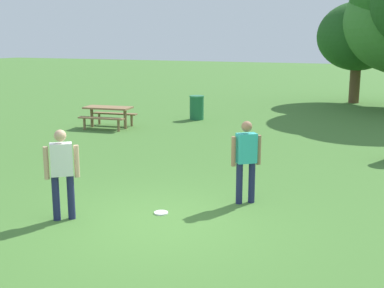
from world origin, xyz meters
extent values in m
plane|color=#447530|center=(0.00, 0.00, 0.00)|extent=(120.00, 120.00, 0.00)
cylinder|color=#1E234C|center=(-1.79, -0.61, 0.41)|extent=(0.13, 0.13, 0.82)
cylinder|color=#1E234C|center=(-1.59, -0.44, 0.41)|extent=(0.13, 0.13, 0.82)
cube|color=white|center=(-1.69, -0.53, 1.11)|extent=(0.43, 0.41, 0.58)
sphere|color=tan|center=(-1.69, -0.53, 1.53)|extent=(0.21, 0.21, 0.21)
cylinder|color=tan|center=(-1.88, -0.69, 1.06)|extent=(0.09, 0.09, 0.58)
cylinder|color=tan|center=(-1.49, -0.36, 1.06)|extent=(0.09, 0.09, 0.58)
cylinder|color=#1E234C|center=(1.08, 1.78, 0.41)|extent=(0.13, 0.13, 0.82)
cylinder|color=#1E234C|center=(0.88, 1.61, 0.41)|extent=(0.13, 0.13, 0.82)
cube|color=#33B2AD|center=(0.98, 1.69, 1.11)|extent=(0.43, 0.41, 0.58)
sphere|color=#9E7051|center=(0.98, 1.69, 1.53)|extent=(0.21, 0.21, 0.21)
cylinder|color=#9E7051|center=(1.18, 1.86, 1.06)|extent=(0.09, 0.09, 0.58)
cylinder|color=#9E7051|center=(0.78, 1.53, 1.06)|extent=(0.09, 0.09, 0.58)
cylinder|color=white|center=(-0.25, 0.46, 0.01)|extent=(0.26, 0.26, 0.03)
cube|color=olive|center=(-6.27, 7.75, 0.74)|extent=(1.79, 0.99, 0.06)
cube|color=olive|center=(-6.19, 7.17, 0.44)|extent=(1.72, 0.50, 0.05)
cube|color=olive|center=(-6.35, 8.32, 0.44)|extent=(1.72, 0.50, 0.05)
cylinder|color=olive|center=(-6.93, 7.65, 0.35)|extent=(0.11, 0.11, 0.71)
cylinder|color=olive|center=(-6.85, 7.08, 0.21)|extent=(0.09, 0.09, 0.41)
cylinder|color=olive|center=(-7.01, 8.23, 0.21)|extent=(0.09, 0.09, 0.41)
cylinder|color=olive|center=(-5.61, 7.84, 0.35)|extent=(0.11, 0.11, 0.71)
cylinder|color=olive|center=(-5.53, 7.26, 0.21)|extent=(0.09, 0.09, 0.41)
cylinder|color=olive|center=(-5.70, 8.41, 0.21)|extent=(0.09, 0.09, 0.41)
cylinder|color=#1E663D|center=(-4.12, 10.82, 0.45)|extent=(0.56, 0.56, 0.90)
cylinder|color=#287A4B|center=(-4.12, 10.82, 0.93)|extent=(0.59, 0.59, 0.06)
cylinder|color=brown|center=(0.96, 19.05, 1.11)|extent=(0.52, 0.52, 2.22)
ellipsoid|color=#21511E|center=(0.96, 19.05, 3.31)|extent=(3.98, 3.98, 3.38)
camera|label=1|loc=(3.92, -7.32, 3.18)|focal=46.69mm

